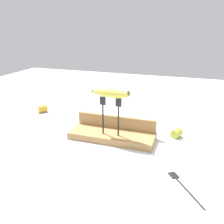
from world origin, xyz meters
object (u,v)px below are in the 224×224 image
fork_fallen_near (182,184)px  banana_chunk_near (177,133)px  fork_stand_center (111,113)px  banana_raised_center (111,93)px  banana_chunk_far (42,109)px

fork_fallen_near → banana_chunk_near: bearing=97.5°
fork_stand_center → banana_chunk_near: 0.33m
banana_raised_center → banana_chunk_near: size_ratio=2.87×
fork_stand_center → fork_fallen_near: 0.42m
fork_stand_center → banana_chunk_far: fork_stand_center is taller
banana_raised_center → fork_stand_center: bearing=-5.0°
banana_raised_center → fork_fallen_near: 0.45m
banana_raised_center → banana_chunk_near: 0.37m
banana_raised_center → banana_chunk_near: (0.28, 0.13, -0.20)m
fork_stand_center → banana_chunk_far: (-0.51, 0.22, -0.11)m
fork_stand_center → banana_chunk_near: bearing=25.6°
fork_stand_center → fork_fallen_near: bearing=-34.8°
fork_stand_center → fork_fallen_near: (0.32, -0.23, -0.13)m
fork_stand_center → banana_chunk_far: bearing=156.4°
banana_raised_center → fork_fallen_near: (0.32, -0.23, -0.22)m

